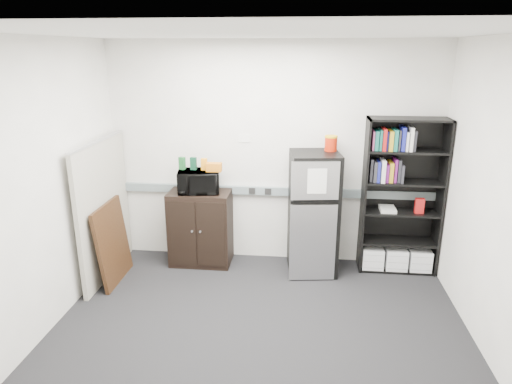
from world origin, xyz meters
TOP-DOWN VIEW (x-y plane):
  - floor at (0.00, 0.00)m, footprint 4.00×4.00m
  - wall_back at (0.00, 1.75)m, footprint 4.00×0.02m
  - wall_right at (2.00, 0.00)m, footprint 0.02×3.50m
  - wall_left at (-2.00, 0.00)m, footprint 0.02×3.50m
  - ceiling at (0.00, 0.00)m, footprint 4.00×3.50m
  - electrical_raceway at (0.00, 1.72)m, footprint 3.92×0.05m
  - wall_note at (-0.35, 1.74)m, footprint 0.14×0.00m
  - bookshelf at (1.53, 1.57)m, footprint 0.90×0.34m
  - cubicle_partition at (-1.90, 1.08)m, footprint 0.06×1.30m
  - cabinet at (-0.87, 1.50)m, footprint 0.74×0.50m
  - microwave at (-0.87, 1.48)m, footprint 0.54×0.41m
  - snack_box_a at (-1.07, 1.52)m, footprint 0.08×0.07m
  - snack_box_b at (-0.93, 1.52)m, footprint 0.07×0.06m
  - snack_box_c at (-0.80, 1.52)m, footprint 0.07×0.05m
  - snack_bag at (-0.67, 1.47)m, footprint 0.18×0.11m
  - refrigerator at (0.51, 1.42)m, footprint 0.61×0.64m
  - coffee_can at (0.68, 1.55)m, footprint 0.15×0.15m
  - framed_poster at (-1.77, 0.93)m, footprint 0.14×0.72m

SIDE VIEW (x-z plane):
  - floor at x=0.00m, z-range 0.00..0.00m
  - framed_poster at x=-1.77m, z-range 0.00..0.93m
  - cabinet at x=-0.87m, z-range 0.00..0.93m
  - refrigerator at x=0.51m, z-range 0.00..1.46m
  - cubicle_partition at x=-1.90m, z-range 0.00..1.62m
  - electrical_raceway at x=0.00m, z-range 0.85..0.95m
  - bookshelf at x=1.53m, z-range -0.01..1.84m
  - microwave at x=-0.87m, z-range 0.93..1.20m
  - snack_bag at x=-0.67m, z-range 1.20..1.30m
  - snack_box_c at x=-0.80m, z-range 1.20..1.34m
  - snack_box_a at x=-1.07m, z-range 1.20..1.35m
  - snack_box_b at x=-0.93m, z-range 1.20..1.35m
  - wall_back at x=0.00m, z-range 0.00..2.70m
  - wall_right at x=2.00m, z-range 0.00..2.70m
  - wall_left at x=-2.00m, z-range 0.00..2.70m
  - wall_note at x=-0.35m, z-range 1.50..1.60m
  - coffee_can at x=0.68m, z-range 1.46..1.66m
  - ceiling at x=0.00m, z-range 2.69..2.71m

